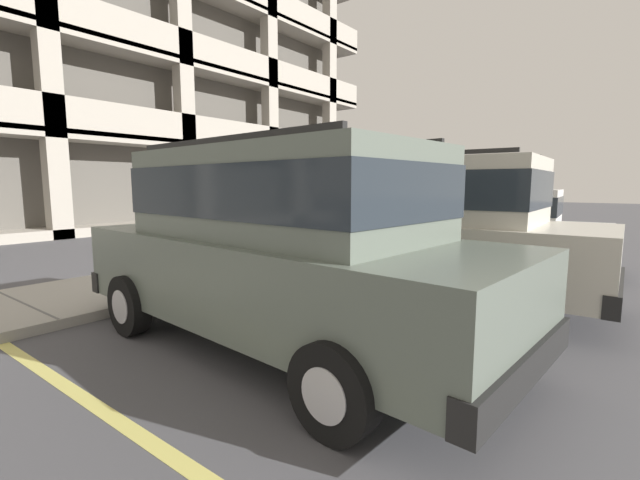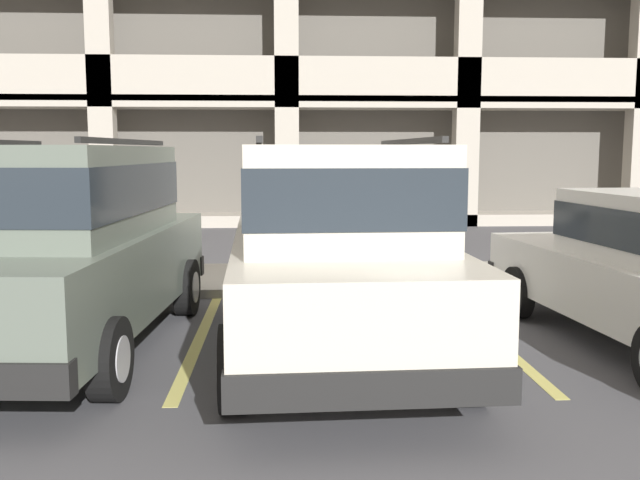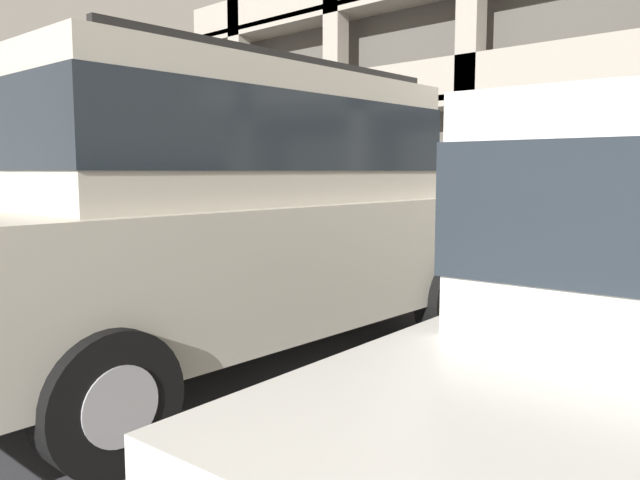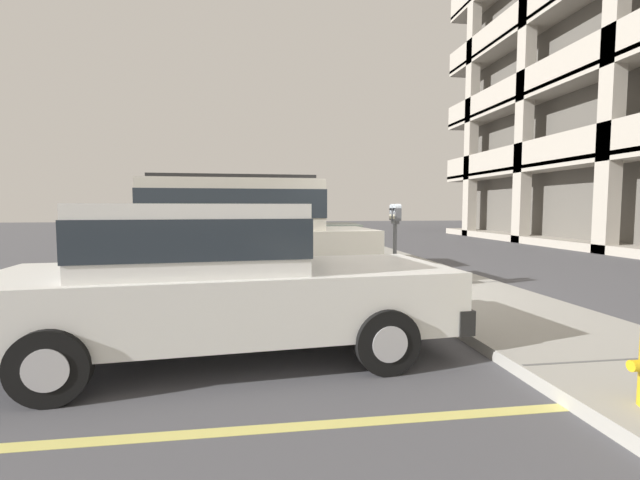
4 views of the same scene
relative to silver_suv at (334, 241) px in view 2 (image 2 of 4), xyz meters
The scene contains 7 objects.
ground_plane 2.70m from the silver_suv, 85.87° to the left, with size 80.00×80.00×0.10m.
sidewalk 3.89m from the silver_suv, 87.30° to the left, with size 40.00×2.20×0.12m.
parking_stall_lines 2.26m from the silver_suv, 31.67° to the left, with size 12.24×4.80×0.01m.
silver_suv is the anchor object (origin of this frame).
red_sedan 2.63m from the silver_suv, behind, with size 2.26×4.91×2.03m.
parking_meter_near 2.80m from the silver_suv, 86.13° to the left, with size 0.35×0.12×1.45m.
parking_garage 17.50m from the silver_suv, 91.14° to the left, with size 32.00×10.00×13.25m.
Camera 2 is at (-0.67, -9.03, 1.93)m, focal length 40.00 mm.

